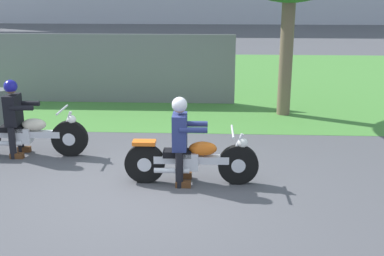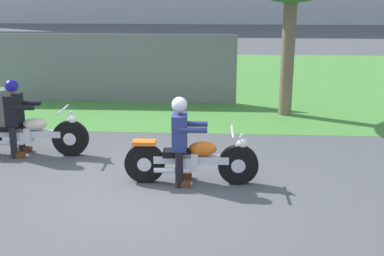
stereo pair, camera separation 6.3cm
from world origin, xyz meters
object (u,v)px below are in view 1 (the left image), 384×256
motorcycle_lead (192,160)px  rider_follow (14,112)px  rider_lead (181,134)px  trash_can (1,108)px  motorcycle_follow (26,134)px

motorcycle_lead → rider_follow: rider_follow is taller
rider_lead → trash_can: (-4.19, 3.01, -0.40)m
trash_can → motorcycle_lead: bearing=-34.6°
rider_follow → rider_lead: bearing=-21.2°
motorcycle_lead → motorcycle_follow: size_ratio=0.92×
motorcycle_follow → rider_follow: bearing=179.2°
rider_lead → rider_follow: 3.31m
rider_lead → motorcycle_lead: bearing=-0.8°
motorcycle_follow → trash_can: 2.24m
rider_lead → motorcycle_follow: (-2.93, 1.16, -0.42)m
motorcycle_lead → motorcycle_follow: (-3.10, 1.16, 0.01)m
rider_follow → trash_can: rider_follow is taller
motorcycle_lead → rider_follow: (-3.27, 1.16, 0.43)m
motorcycle_follow → motorcycle_lead: bearing=-21.2°
motorcycle_lead → trash_can: 5.29m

